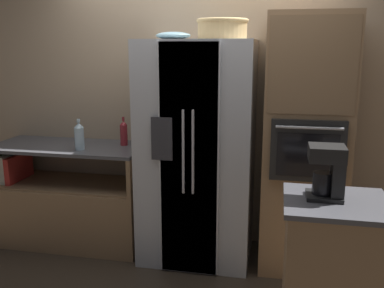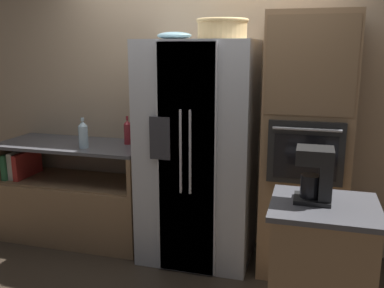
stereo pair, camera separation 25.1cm
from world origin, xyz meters
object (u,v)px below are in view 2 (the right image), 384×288
Objects in this scene: refrigerator at (198,153)px; fruit_bowl at (174,36)px; coffee_maker at (318,173)px; wall_oven at (306,147)px; wicker_basket at (222,28)px; bottle_short at (128,132)px; bottle_tall at (83,134)px.

fruit_bowl is at bearing -178.91° from refrigerator.
refrigerator is 1.42m from coffee_maker.
coffee_maker is at bearing -46.60° from refrigerator.
wall_oven is 1.06m from coffee_maker.
bottle_short is (-0.92, 0.21, -0.91)m from wicker_basket.
bottle_short is (-1.60, 0.12, 0.01)m from wall_oven.
refrigerator is at bearing 1.09° from fruit_bowl.
refrigerator is 0.99m from fruit_bowl.
coffee_maker is (0.08, -1.05, 0.09)m from wall_oven.
wicker_basket is at bearing -15.94° from refrigerator.
wall_oven reaches higher than bottle_short.
refrigerator is at bearing 133.40° from coffee_maker.
coffee_maker is at bearing -24.85° from bottle_tall.
refrigerator is 4.64× the size of wicker_basket.
bottle_short is (-0.71, 0.15, 0.11)m from refrigerator.
bottle_tall is at bearing -174.66° from refrigerator.
wall_oven is 1.60m from bottle_short.
fruit_bowl is (-0.41, 0.06, -0.05)m from wicker_basket.
bottle_tall is (-1.03, -0.10, 0.12)m from refrigerator.
wicker_basket is 0.41m from fruit_bowl.
refrigerator reaches higher than bottle_short.
fruit_bowl reaches higher than refrigerator.
coffee_maker is (1.68, -1.17, 0.08)m from bottle_short.
wicker_basket is at bearing -12.79° from bottle_short.
bottle_short is (-0.51, 0.15, -0.85)m from fruit_bowl.
bottle_tall is at bearing -176.18° from wall_oven.
wall_oven is 7.60× the size of bottle_tall.
wicker_basket reaches higher than refrigerator.
refrigerator is 1.04m from wicker_basket.
wicker_basket is 1.48× the size of bottle_tall.
bottle_short is at bearing 167.21° from wicker_basket.
coffee_maker reaches higher than bottle_short.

